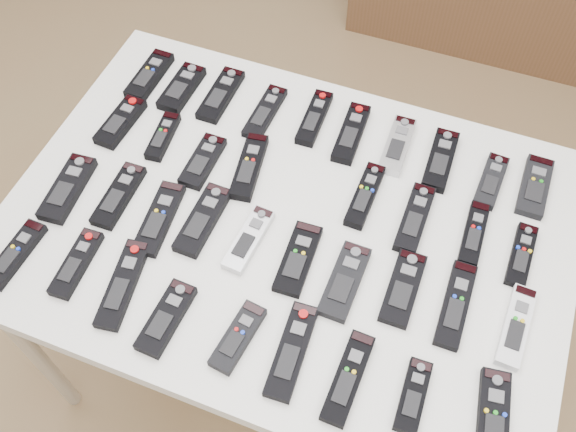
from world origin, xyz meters
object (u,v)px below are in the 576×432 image
(remote_16, at_px, (474,234))
(remote_31, at_px, (166,318))
(remote_17, at_px, (521,255))
(remote_25, at_px, (403,288))
(remote_27, at_px, (516,326))
(remote_35, at_px, (413,396))
(remote_0, at_px, (150,76))
(remote_36, at_px, (493,420))
(remote_30, at_px, (123,284))
(remote_10, at_px, (121,122))
(remote_23, at_px, (298,259))
(remote_8, at_px, (491,181))
(remote_2, at_px, (221,95))
(remote_1, at_px, (182,88))
(remote_11, at_px, (163,136))
(table, at_px, (288,235))
(remote_3, at_px, (265,112))
(remote_5, at_px, (351,133))
(remote_4, at_px, (314,118))
(remote_26, at_px, (456,305))
(remote_34, at_px, (348,378))
(remote_24, at_px, (345,281))
(remote_7, at_px, (440,160))
(remote_22, at_px, (249,239))
(remote_33, at_px, (292,351))
(remote_13, at_px, (249,167))
(remote_19, at_px, (119,195))
(remote_14, at_px, (365,196))
(remote_15, at_px, (415,219))
(remote_20, at_px, (159,218))
(remote_18, at_px, (68,188))
(remote_21, at_px, (203,220))
(remote_32, at_px, (238,337))
(remote_29, at_px, (76,263))

(remote_16, relative_size, remote_31, 1.00)
(remote_17, xyz_separation_m, remote_25, (-0.21, -0.17, 0.00))
(remote_27, relative_size, remote_35, 1.27)
(remote_0, distance_m, remote_36, 1.15)
(remote_36, bearing_deg, remote_30, 172.17)
(remote_10, distance_m, remote_23, 0.58)
(remote_8, relative_size, remote_31, 0.93)
(remote_2, bearing_deg, remote_1, -171.07)
(remote_11, bearing_deg, table, -23.16)
(remote_3, relative_size, remote_11, 1.23)
(remote_5, distance_m, remote_30, 0.64)
(remote_4, bearing_deg, remote_26, -42.40)
(remote_3, xyz_separation_m, remote_30, (-0.09, -0.55, 0.00))
(remote_26, relative_size, remote_34, 1.05)
(remote_24, bearing_deg, remote_7, 75.06)
(remote_22, bearing_deg, remote_33, -45.08)
(remote_22, relative_size, remote_26, 0.86)
(remote_1, distance_m, remote_13, 0.31)
(remote_10, bearing_deg, remote_22, -21.92)
(remote_11, distance_m, remote_31, 0.48)
(remote_2, xyz_separation_m, remote_16, (0.69, -0.18, 0.00))
(remote_24, distance_m, remote_35, 0.27)
(remote_1, xyz_separation_m, remote_19, (0.02, -0.35, -0.00))
(remote_11, bearing_deg, remote_14, -5.35)
(remote_0, distance_m, remote_15, 0.78)
(remote_17, bearing_deg, remote_26, -121.19)
(remote_34, bearing_deg, remote_2, 133.74)
(table, bearing_deg, remote_22, -126.37)
(remote_22, height_order, remote_36, remote_36)
(remote_3, height_order, remote_20, remote_20)
(remote_17, relative_size, remote_30, 0.76)
(remote_20, bearing_deg, remote_14, 22.69)
(remote_17, xyz_separation_m, remote_36, (0.01, -0.37, 0.00))
(remote_17, distance_m, remote_19, 0.90)
(remote_18, bearing_deg, remote_5, 30.36)
(remote_17, distance_m, remote_21, 0.69)
(table, bearing_deg, remote_23, -57.12)
(table, distance_m, remote_5, 0.30)
(remote_0, bearing_deg, remote_35, -33.05)
(remote_5, xyz_separation_m, remote_32, (-0.04, -0.58, 0.00))
(remote_26, height_order, remote_29, remote_29)
(remote_17, bearing_deg, remote_24, -148.24)
(remote_5, distance_m, remote_27, 0.59)
(remote_10, xyz_separation_m, remote_29, (0.11, -0.38, -0.00))
(remote_13, relative_size, remote_17, 1.19)
(remote_34, bearing_deg, remote_26, 56.75)
(remote_16, bearing_deg, remote_8, 86.08)
(remote_8, relative_size, remote_10, 0.95)
(remote_17, relative_size, remote_27, 0.86)
(remote_10, bearing_deg, remote_21, -28.15)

